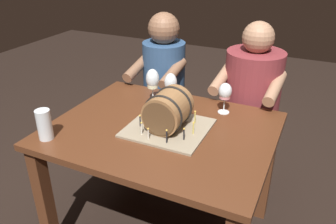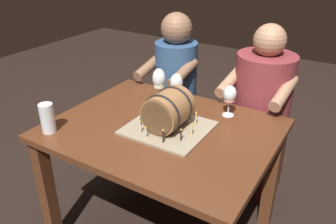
# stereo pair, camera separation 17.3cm
# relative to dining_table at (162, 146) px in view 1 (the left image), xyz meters

# --- Properties ---
(dining_table) EXTENTS (1.15, 0.92, 0.74)m
(dining_table) POSITION_rel_dining_table_xyz_m (0.00, 0.00, 0.00)
(dining_table) COLOR #562D19
(dining_table) RESTS_ON ground
(barrel_cake) EXTENTS (0.41, 0.38, 0.22)m
(barrel_cake) POSITION_rel_dining_table_xyz_m (0.04, -0.00, 0.21)
(barrel_cake) COLOR gray
(barrel_cake) RESTS_ON dining_table
(wine_glass_rose) EXTENTS (0.07, 0.07, 0.18)m
(wine_glass_rose) POSITION_rel_dining_table_xyz_m (0.24, 0.31, 0.24)
(wine_glass_rose) COLOR white
(wine_glass_rose) RESTS_ON dining_table
(wine_glass_red) EXTENTS (0.07, 0.07, 0.20)m
(wine_glass_red) POSITION_rel_dining_table_xyz_m (-0.08, 0.28, 0.25)
(wine_glass_red) COLOR white
(wine_glass_red) RESTS_ON dining_table
(wine_glass_white) EXTENTS (0.08, 0.08, 0.21)m
(wine_glass_white) POSITION_rel_dining_table_xyz_m (-0.19, 0.26, 0.26)
(wine_glass_white) COLOR white
(wine_glass_white) RESTS_ON dining_table
(beer_pint) EXTENTS (0.07, 0.07, 0.16)m
(beer_pint) POSITION_rel_dining_table_xyz_m (-0.47, -0.34, 0.19)
(beer_pint) COLOR white
(beer_pint) RESTS_ON dining_table
(person_seated_left) EXTENTS (0.35, 0.45, 1.19)m
(person_seated_left) POSITION_rel_dining_table_xyz_m (-0.32, 0.68, -0.08)
(person_seated_left) COLOR #1B2D46
(person_seated_left) RESTS_ON ground
(person_seated_right) EXTENTS (0.42, 0.49, 1.19)m
(person_seated_right) POSITION_rel_dining_table_xyz_m (0.32, 0.68, -0.05)
(person_seated_right) COLOR #4C1B1E
(person_seated_right) RESTS_ON ground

